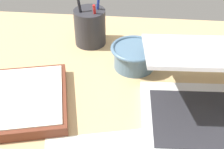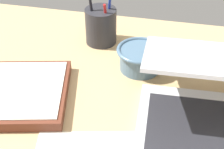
% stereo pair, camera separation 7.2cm
% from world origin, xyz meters
% --- Properties ---
extents(desk_top, '(1.40, 1.00, 0.02)m').
position_xyz_m(desk_top, '(0.00, 0.00, 0.01)').
color(desk_top, tan).
rests_on(desk_top, ground).
extents(laptop, '(0.37, 0.35, 0.17)m').
position_xyz_m(laptop, '(0.23, 0.03, 0.07)').
color(laptop, silver).
rests_on(laptop, desk_top).
extents(bowl, '(0.13, 0.13, 0.06)m').
position_xyz_m(bowl, '(0.03, 0.20, 0.06)').
color(bowl, slate).
rests_on(bowl, desk_top).
extents(pen_cup, '(0.09, 0.09, 0.17)m').
position_xyz_m(pen_cup, '(-0.11, 0.32, 0.08)').
color(pen_cup, '#28282D').
rests_on(pen_cup, desk_top).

